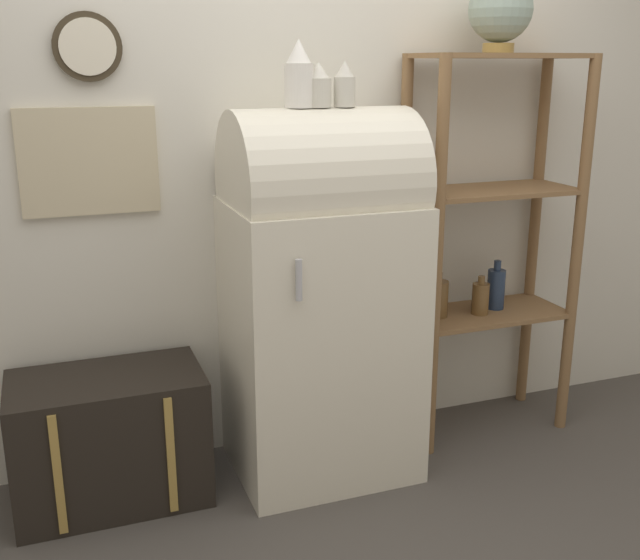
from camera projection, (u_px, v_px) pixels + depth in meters
ground_plane at (343, 495)px, 2.98m from camera, size 12.00×12.00×0.00m
wall_back at (293, 138)px, 3.11m from camera, size 7.00×0.09×2.70m
refrigerator at (321, 292)px, 2.99m from camera, size 0.72×0.61×1.49m
suitcase_trunk at (110, 439)px, 2.89m from camera, size 0.72×0.43×0.51m
shelf_unit at (488, 231)px, 3.30m from camera, size 0.75×0.37×1.69m
globe at (501, 11)px, 3.04m from camera, size 0.26×0.26×0.30m
vase_left at (299, 76)px, 2.73m from camera, size 0.11×0.11×0.24m
vase_center at (318, 87)px, 2.76m from camera, size 0.10×0.10×0.16m
vase_right at (345, 85)px, 2.79m from camera, size 0.08×0.08×0.17m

